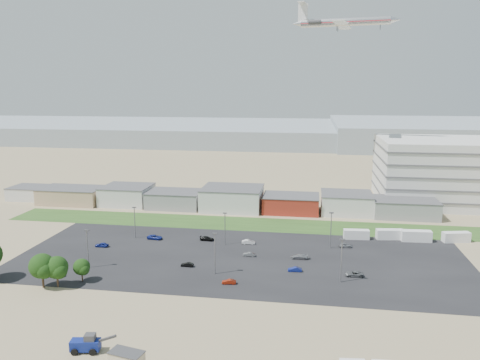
% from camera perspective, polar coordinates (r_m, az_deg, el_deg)
% --- Properties ---
extents(ground, '(700.00, 700.00, 0.00)m').
position_cam_1_polar(ground, '(109.52, -4.25, -12.96)').
color(ground, '#8F805B').
rests_on(ground, ground).
extents(parking_lot, '(120.00, 50.00, 0.01)m').
position_cam_1_polar(parking_lot, '(126.80, 0.06, -9.48)').
color(parking_lot, black).
rests_on(parking_lot, ground).
extents(grass_strip, '(160.00, 16.00, 0.02)m').
position_cam_1_polar(grass_strip, '(157.52, 0.04, -5.33)').
color(grass_strip, '#294A1C').
rests_on(grass_strip, ground).
extents(hills_backdrop, '(700.00, 200.00, 9.00)m').
position_cam_1_polar(hills_backdrop, '(414.56, 11.21, 5.38)').
color(hills_backdrop, gray).
rests_on(hills_backdrop, ground).
extents(building_row, '(170.00, 20.00, 8.00)m').
position_cam_1_polar(building_row, '(177.71, -4.44, -2.12)').
color(building_row, silver).
rests_on(building_row, ground).
extents(portable_shed, '(6.10, 4.04, 2.83)m').
position_cam_1_polar(portable_shed, '(83.24, -13.64, -20.52)').
color(portable_shed, '#BDAD8F').
rests_on(portable_shed, ground).
extents(telehandler, '(8.29, 3.84, 3.32)m').
position_cam_1_polar(telehandler, '(89.07, -18.35, -18.35)').
color(telehandler, navy).
rests_on(telehandler, ground).
extents(box_trailer_a, '(7.66, 2.84, 2.82)m').
position_cam_1_polar(box_trailer_a, '(145.96, 13.99, -6.44)').
color(box_trailer_a, silver).
rests_on(box_trailer_a, ground).
extents(box_trailer_b, '(8.21, 3.50, 2.98)m').
position_cam_1_polar(box_trailer_b, '(148.43, 17.78, -6.32)').
color(box_trailer_b, silver).
rests_on(box_trailer_b, ground).
extents(box_trailer_c, '(8.77, 3.12, 3.24)m').
position_cam_1_polar(box_trailer_c, '(148.99, 20.68, -6.39)').
color(box_trailer_c, silver).
rests_on(box_trailer_c, ground).
extents(box_trailer_d, '(8.24, 4.08, 2.96)m').
position_cam_1_polar(box_trailer_d, '(152.89, 24.85, -6.33)').
color(box_trailer_d, silver).
rests_on(box_trailer_d, ground).
extents(tree_mid, '(6.08, 6.08, 9.12)m').
position_cam_1_polar(tree_mid, '(116.55, -22.99, -9.91)').
color(tree_mid, black).
rests_on(tree_mid, ground).
extents(tree_right, '(5.51, 5.51, 8.27)m').
position_cam_1_polar(tree_right, '(115.82, -21.44, -10.15)').
color(tree_right, black).
rests_on(tree_right, ground).
extents(tree_near, '(4.14, 4.14, 6.21)m').
position_cam_1_polar(tree_near, '(117.49, -18.74, -10.19)').
color(tree_near, black).
rests_on(tree_near, ground).
extents(lightpole_front_l, '(1.16, 0.49, 9.90)m').
position_cam_1_polar(lightpole_front_l, '(124.76, -18.07, -7.99)').
color(lightpole_front_l, slate).
rests_on(lightpole_front_l, ground).
extents(lightpole_front_m, '(1.22, 0.51, 10.37)m').
position_cam_1_polar(lightpole_front_m, '(115.00, -3.08, -8.95)').
color(lightpole_front_m, slate).
rests_on(lightpole_front_m, ground).
extents(lightpole_front_r, '(1.24, 0.52, 10.52)m').
position_cam_1_polar(lightpole_front_r, '(112.63, 12.24, -9.60)').
color(lightpole_front_r, slate).
rests_on(lightpole_front_r, ground).
extents(lightpole_back_l, '(1.13, 0.47, 9.64)m').
position_cam_1_polar(lightpole_back_l, '(144.93, -12.70, -5.10)').
color(lightpole_back_l, slate).
rests_on(lightpole_back_l, ground).
extents(lightpole_back_m, '(1.12, 0.47, 9.52)m').
position_cam_1_polar(lightpole_back_m, '(135.80, -1.84, -5.95)').
color(lightpole_back_m, slate).
rests_on(lightpole_back_m, ground).
extents(lightpole_back_r, '(1.23, 0.51, 10.47)m').
position_cam_1_polar(lightpole_back_r, '(135.05, 11.02, -6.05)').
color(lightpole_back_r, slate).
rests_on(lightpole_back_r, ground).
extents(airliner, '(45.67, 34.59, 12.34)m').
position_cam_1_polar(airliner, '(196.29, 12.68, 18.30)').
color(airliner, silver).
extents(parked_car_0, '(4.51, 2.35, 1.21)m').
position_cam_1_polar(parked_car_0, '(118.33, 13.73, -11.05)').
color(parked_car_0, '#595B5E').
rests_on(parked_car_0, ground).
extents(parked_car_1, '(3.53, 1.47, 1.13)m').
position_cam_1_polar(parked_car_1, '(118.62, 6.69, -10.76)').
color(parked_car_1, navy).
rests_on(parked_car_1, ground).
extents(parked_car_4, '(3.31, 1.20, 1.09)m').
position_cam_1_polar(parked_car_4, '(121.61, -6.45, -10.21)').
color(parked_car_4, black).
rests_on(parked_car_4, ground).
extents(parked_car_5, '(3.79, 1.53, 1.29)m').
position_cam_1_polar(parked_car_5, '(140.62, -16.49, -7.58)').
color(parked_car_5, navy).
rests_on(parked_car_5, ground).
extents(parked_car_6, '(4.38, 1.94, 1.25)m').
position_cam_1_polar(parked_car_6, '(140.65, -4.04, -7.13)').
color(parked_car_6, black).
rests_on(parked_car_6, ground).
extents(parked_car_7, '(3.30, 1.18, 1.08)m').
position_cam_1_polar(parked_car_7, '(127.89, 1.12, -9.04)').
color(parked_car_7, '#595B5E').
rests_on(parked_car_7, ground).
extents(parked_car_8, '(3.86, 1.94, 1.26)m').
position_cam_1_polar(parked_car_8, '(137.81, 12.72, -7.78)').
color(parked_car_8, '#A5A5AA').
rests_on(parked_car_8, ground).
extents(parked_car_9, '(4.80, 2.61, 1.28)m').
position_cam_1_polar(parked_car_9, '(143.82, -10.34, -6.87)').
color(parked_car_9, navy).
rests_on(parked_car_9, ground).
extents(parked_car_10, '(4.02, 1.96, 1.13)m').
position_cam_1_polar(parked_car_10, '(123.32, -21.35, -10.62)').
color(parked_car_10, navy).
rests_on(parked_car_10, ground).
extents(parked_car_11, '(3.98, 1.71, 1.28)m').
position_cam_1_polar(parked_car_11, '(137.31, 1.04, -7.56)').
color(parked_car_11, silver).
rests_on(parked_car_11, ground).
extents(parked_car_12, '(4.56, 1.90, 1.32)m').
position_cam_1_polar(parked_car_12, '(127.04, 7.26, -9.22)').
color(parked_car_12, '#A5A5AA').
rests_on(parked_car_12, ground).
extents(parked_car_13, '(3.41, 1.57, 1.08)m').
position_cam_1_polar(parked_car_13, '(110.97, -1.35, -12.29)').
color(parked_car_13, maroon).
rests_on(parked_car_13, ground).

